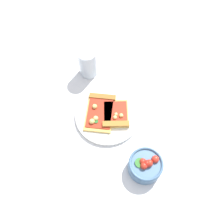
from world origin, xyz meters
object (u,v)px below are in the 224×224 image
(pizza_slice_near, at_px, (100,111))
(salad_bowl, at_px, (146,165))
(soda_glass, at_px, (88,63))
(plate, at_px, (108,115))
(pizza_slice_far, at_px, (116,116))

(pizza_slice_near, height_order, salad_bowl, salad_bowl)
(salad_bowl, height_order, soda_glass, soda_glass)
(plate, bearing_deg, salad_bowl, 95.58)
(soda_glass, bearing_deg, pizza_slice_far, 89.73)
(pizza_slice_far, bearing_deg, plate, -47.94)
(pizza_slice_near, xyz_separation_m, soda_glass, (-0.04, -0.19, 0.04))
(pizza_slice_far, bearing_deg, pizza_slice_near, -48.00)
(pizza_slice_near, height_order, soda_glass, soda_glass)
(plate, xyz_separation_m, pizza_slice_far, (-0.02, 0.02, 0.01))
(plate, height_order, soda_glass, soda_glass)
(pizza_slice_near, distance_m, soda_glass, 0.20)
(salad_bowl, relative_size, soda_glass, 0.94)
(pizza_slice_far, height_order, soda_glass, soda_glass)
(pizza_slice_near, bearing_deg, soda_glass, -102.56)
(pizza_slice_far, bearing_deg, salad_bowl, 90.37)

